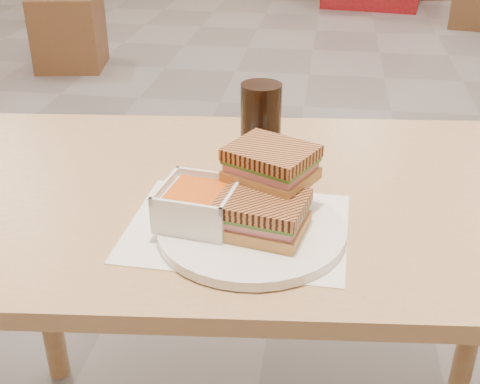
# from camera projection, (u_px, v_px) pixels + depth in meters

# --- Properties ---
(main_table) EXTENTS (1.27, 0.82, 0.75)m
(main_table) POSITION_uv_depth(u_px,v_px,m) (258.00, 244.00, 1.14)
(main_table) COLOR tan
(main_table) RESTS_ON ground
(tray_liner) EXTENTS (0.35, 0.28, 0.00)m
(tray_liner) POSITION_uv_depth(u_px,v_px,m) (238.00, 227.00, 0.97)
(tray_liner) COLOR white
(tray_liner) RESTS_ON main_table
(plate) EXTENTS (0.29, 0.29, 0.02)m
(plate) POSITION_uv_depth(u_px,v_px,m) (251.00, 231.00, 0.94)
(plate) COLOR white
(plate) RESTS_ON tray_liner
(soup_bowl) EXTENTS (0.13, 0.13, 0.06)m
(soup_bowl) POSITION_uv_depth(u_px,v_px,m) (198.00, 206.00, 0.94)
(soup_bowl) COLOR white
(soup_bowl) RESTS_ON plate
(panini_lower) EXTENTS (0.15, 0.13, 0.06)m
(panini_lower) POSITION_uv_depth(u_px,v_px,m) (262.00, 214.00, 0.92)
(panini_lower) COLOR tan
(panini_lower) RESTS_ON plate
(panini_upper) EXTENTS (0.16, 0.15, 0.06)m
(panini_upper) POSITION_uv_depth(u_px,v_px,m) (271.00, 164.00, 0.96)
(panini_upper) COLOR tan
(panini_upper) RESTS_ON panini_lower
(cola_glass) EXTENTS (0.07, 0.07, 0.16)m
(cola_glass) POSITION_uv_depth(u_px,v_px,m) (261.00, 126.00, 1.13)
(cola_glass) COLOR black
(cola_glass) RESTS_ON main_table
(bg_chair_0r) EXTENTS (0.50, 0.50, 0.49)m
(bg_chair_0r) POSITION_uv_depth(u_px,v_px,m) (69.00, 32.00, 4.19)
(bg_chair_0r) COLOR brown
(bg_chair_0r) RESTS_ON ground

